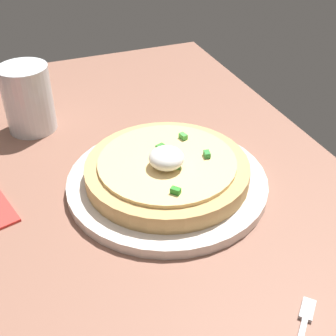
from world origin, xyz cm
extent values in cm
cube|color=#895B49|center=(0.00, 0.00, 1.11)|extent=(106.13, 68.26, 2.22)
cylinder|color=silver|center=(-0.33, -6.13, 2.98)|extent=(29.13, 29.13, 1.52)
cylinder|color=tan|center=(-0.33, -6.13, 5.01)|extent=(23.60, 23.60, 2.56)
cylinder|color=#EFC680|center=(-0.33, -6.13, 6.57)|extent=(19.73, 19.73, 0.56)
ellipsoid|color=white|center=(-1.34, -5.50, 8.26)|extent=(4.92, 4.92, 2.81)
cube|color=#54B050|center=(-2.18, -6.55, 7.25)|extent=(1.18, 1.47, 0.80)
cube|color=green|center=(1.73, -6.40, 7.25)|extent=(1.51, 1.39, 0.80)
cube|color=#318B3C|center=(-1.17, -11.77, 7.25)|extent=(1.41, 1.03, 0.80)
cube|color=#35822F|center=(2.96, -6.21, 7.25)|extent=(1.18, 1.47, 0.80)
cube|color=green|center=(4.53, -10.51, 7.25)|extent=(1.45, 1.11, 0.80)
cube|color=#2D8D2A|center=(-7.25, -4.45, 7.25)|extent=(1.49, 1.45, 0.80)
cylinder|color=silver|center=(24.25, 9.80, 7.99)|extent=(8.29, 8.29, 11.56)
cylinder|color=beige|center=(24.25, 9.80, 5.53)|extent=(7.29, 7.29, 5.83)
cube|color=#B7B7BC|center=(-25.90, -12.21, 2.47)|extent=(2.95, 2.99, 0.50)
camera|label=1|loc=(-48.69, 12.91, 43.24)|focal=48.21mm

